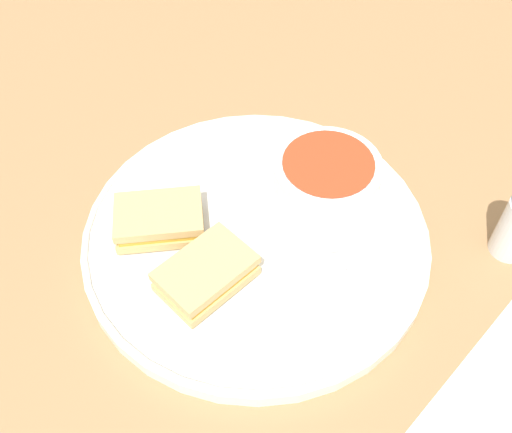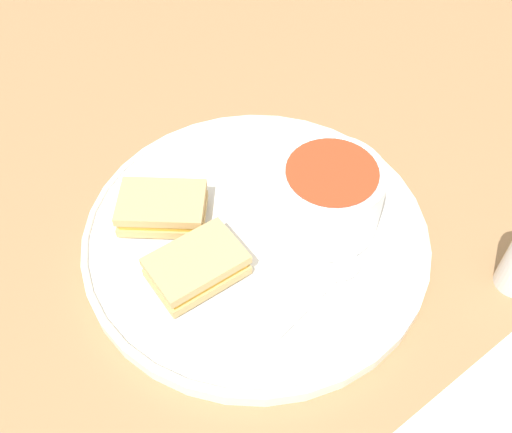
% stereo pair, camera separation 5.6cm
% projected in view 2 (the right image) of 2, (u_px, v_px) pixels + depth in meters
% --- Properties ---
extents(ground_plane, '(2.40, 2.40, 0.00)m').
position_uv_depth(ground_plane, '(256.00, 242.00, 0.59)').
color(ground_plane, '#9E754C').
extents(plate, '(0.34, 0.34, 0.02)m').
position_uv_depth(plate, '(256.00, 235.00, 0.58)').
color(plate, white).
rests_on(plate, ground_plane).
extents(soup_bowl, '(0.10, 0.10, 0.07)m').
position_uv_depth(soup_bowl, '(329.00, 197.00, 0.56)').
color(soup_bowl, white).
rests_on(soup_bowl, plate).
extents(spoon, '(0.10, 0.07, 0.01)m').
position_uv_depth(spoon, '(340.00, 273.00, 0.54)').
color(spoon, silver).
rests_on(spoon, plate).
extents(sandwich_half_near, '(0.09, 0.08, 0.03)m').
position_uv_depth(sandwich_half_near, '(162.00, 208.00, 0.58)').
color(sandwich_half_near, tan).
rests_on(sandwich_half_near, plate).
extents(sandwich_half_far, '(0.10, 0.08, 0.03)m').
position_uv_depth(sandwich_half_far, '(197.00, 266.00, 0.53)').
color(sandwich_half_far, tan).
rests_on(sandwich_half_far, plate).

